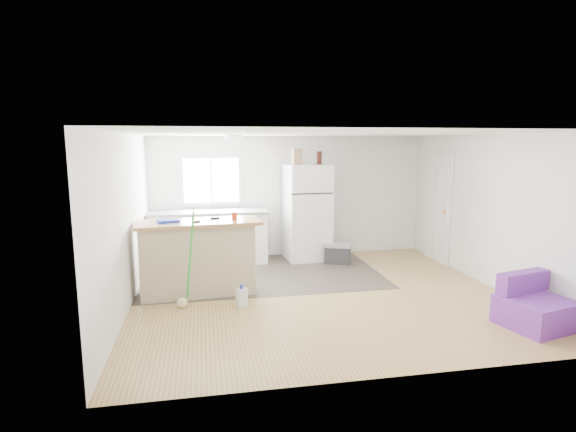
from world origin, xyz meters
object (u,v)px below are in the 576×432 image
Objects in this scene: refrigerator at (307,212)px; purple_seat at (534,308)px; peninsula at (198,257)px; blue_tray at (168,221)px; cardboard_box at (297,157)px; cooler at (338,253)px; red_cup at (234,216)px; bottle_left at (319,158)px; kitchen_cabinets at (209,236)px; cleaner_jug at (242,297)px; mop at (184,291)px; bottle_right at (320,158)px.

refrigerator is 2.04× the size of purple_seat.
peninsula is 2.06× the size of purple_seat.
cardboard_box is (2.27, 1.67, 0.87)m from blue_tray.
red_cup is (-2.03, -1.30, 0.98)m from cooler.
purple_seat is (1.54, -3.31, 0.03)m from cooler.
red_cup is 0.48× the size of bottle_left.
kitchen_cabinets is at bearing 175.78° from cardboard_box.
peninsula is 1.01m from cleaner_jug.
blue_tray is at bearing 121.04° from cleaner_jug.
kitchen_cabinets reaches higher than purple_seat.
cooler is 1.97× the size of cardboard_box.
purple_seat is 4.57m from mop.
cooler is 1.86× the size of cleaner_jug.
cooler is 4.93× the size of red_cup.
cleaner_jug is 2.65× the size of red_cup.
purple_seat is at bearing -43.59° from mop.
purple_seat is at bearing -64.15° from bottle_right.
kitchen_cabinets is 1.95m from refrigerator.
blue_tray is at bearing -148.19° from bottle_left.
peninsula is 3.16× the size of cooler.
cooler is (2.41, -0.48, -0.31)m from kitchen_cabinets.
kitchen_cabinets is 7.53× the size of cardboard_box.
red_cup is at bearing 10.95° from mop.
peninsula is 6.24× the size of cardboard_box.
blue_tray is at bearing -149.47° from refrigerator.
peninsula is at bearing -138.47° from cardboard_box.
cleaner_jug is 3.50m from bottle_right.
kitchen_cabinets reaches higher than red_cup.
kitchen_cabinets is at bearing 74.68° from cleaner_jug.
bottle_right is at bearing -0.23° from kitchen_cabinets.
cleaner_jug is at bearing -87.42° from red_cup.
red_cup is at bearing 0.98° from blue_tray.
bottle_left is (2.48, 2.20, 1.75)m from mop.
bottle_right is at bearing 31.49° from peninsula.
mop is at bearing 148.03° from purple_seat.
peninsula is 1.37× the size of mop.
peninsula is 0.83m from red_cup.
peninsula is at bearing 2.18° from blue_tray.
refrigerator reaches higher than kitchen_cabinets.
purple_seat is 2.86× the size of cleaner_jug.
mop is 5.48× the size of bottle_right.
cleaner_jug is 0.80m from mop.
cooler is 2.37× the size of bottle_left.
peninsula is 4.61m from purple_seat.
cleaner_jug is at bearing -125.93° from refrigerator.
peninsula is 0.66m from mop.
mop is 3.81m from bottle_right.
bottle_left reaches higher than red_cup.
cooler is at bearing -9.77° from kitchen_cabinets.
blue_tray is at bearing -143.75° from cardboard_box.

